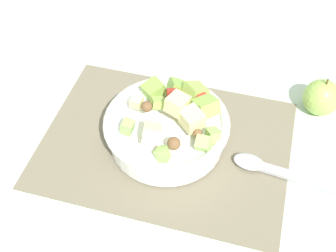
{
  "coord_description": "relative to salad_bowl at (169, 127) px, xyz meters",
  "views": [
    {
      "loc": [
        -0.14,
        0.51,
        0.66
      ],
      "look_at": [
        -0.0,
        -0.01,
        0.05
      ],
      "focal_mm": 47.74,
      "sensor_mm": 36.0,
      "label": 1
    }
  ],
  "objects": [
    {
      "name": "whole_apple",
      "position": [
        -0.27,
        -0.16,
        -0.01
      ],
      "size": [
        0.07,
        0.07,
        0.08
      ],
      "color": "#9EC656",
      "rests_on": "ground_plane"
    },
    {
      "name": "serving_spoon",
      "position": [
        -0.2,
        0.02,
        -0.03
      ],
      "size": [
        0.22,
        0.05,
        0.01
      ],
      "color": "#B7B7BC",
      "rests_on": "placemat"
    },
    {
      "name": "placemat",
      "position": [
        0.0,
        0.01,
        -0.04
      ],
      "size": [
        0.46,
        0.34,
        0.01
      ],
      "primitive_type": "cube",
      "color": "#756B56",
      "rests_on": "ground_plane"
    },
    {
      "name": "ground_plane",
      "position": [
        0.0,
        0.01,
        -0.04
      ],
      "size": [
        2.4,
        2.4,
        0.0
      ],
      "primitive_type": "plane",
      "color": "silver"
    },
    {
      "name": "salad_bowl",
      "position": [
        0.0,
        0.0,
        0.0
      ],
      "size": [
        0.23,
        0.23,
        0.11
      ],
      "color": "white",
      "rests_on": "placemat"
    }
  ]
}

